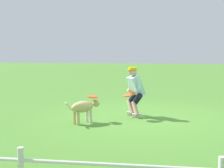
% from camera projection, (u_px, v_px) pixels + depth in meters
% --- Properties ---
extents(ground_plane, '(60.00, 60.00, 0.00)m').
position_uv_depth(ground_plane, '(143.00, 118.00, 8.25)').
color(ground_plane, '#4E8831').
extents(person, '(0.54, 0.71, 1.29)m').
position_uv_depth(person, '(135.00, 90.00, 8.42)').
color(person, silver).
rests_on(person, ground_plane).
extents(dog, '(0.73, 0.81, 0.57)m').
position_uv_depth(dog, '(84.00, 107.00, 7.68)').
color(dog, tan).
rests_on(dog, ground_plane).
extents(frisbee_flying, '(0.26, 0.25, 0.07)m').
position_uv_depth(frisbee_flying, '(92.00, 97.00, 7.85)').
color(frisbee_flying, '#EB551B').
extents(frisbee_held, '(0.34, 0.34, 0.07)m').
position_uv_depth(frisbee_held, '(128.00, 95.00, 8.09)').
color(frisbee_held, '#EB5719').
rests_on(frisbee_held, person).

